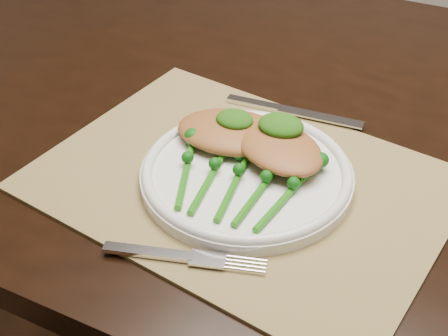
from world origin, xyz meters
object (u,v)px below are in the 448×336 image
at_px(dining_table, 312,292).
at_px(chicken_fillet_left, 232,132).
at_px(placemat, 242,182).
at_px(dinner_plate, 247,173).
at_px(broccolini_bundle, 234,185).

height_order(dining_table, chicken_fillet_left, chicken_fillet_left).
distance_m(dining_table, placemat, 0.42).
xyz_separation_m(dinner_plate, broccolini_bundle, (-0.00, -0.04, 0.01)).
bearing_deg(dining_table, broccolini_bundle, -102.54).
distance_m(placemat, chicken_fillet_left, 0.07).
bearing_deg(placemat, dinner_plate, 26.40).
distance_m(dining_table, broccolini_bundle, 0.46).
height_order(dinner_plate, chicken_fillet_left, chicken_fillet_left).
relative_size(chicken_fillet_left, broccolini_bundle, 0.83).
xyz_separation_m(chicken_fillet_left, broccolini_bundle, (0.04, -0.08, -0.01)).
bearing_deg(dinner_plate, placemat, -163.64).
bearing_deg(broccolini_bundle, dining_table, 72.88).
bearing_deg(chicken_fillet_left, dining_table, 46.94).
xyz_separation_m(placemat, chicken_fillet_left, (-0.04, 0.05, 0.03)).
xyz_separation_m(dining_table, dinner_plate, (-0.06, -0.19, 0.39)).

